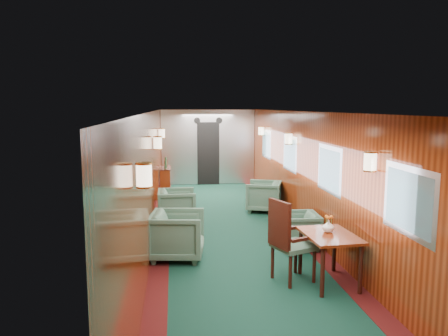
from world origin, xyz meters
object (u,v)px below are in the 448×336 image
armchair_left_far (177,206)px  side_chair (287,238)px  dining_table (329,242)px  armchair_left_near (177,235)px  armchair_right_far (264,196)px  armchair_right_near (298,230)px  credenza (165,182)px

armchair_left_far → side_chair: bearing=-156.8°
side_chair → armchair_left_far: 3.73m
armchair_left_far → dining_table: bearing=-150.1°
dining_table → side_chair: side_chair is taller
armchair_left_near → armchair_right_far: bearing=-26.7°
armchair_left_far → armchair_right_far: armchair_left_far is taller
side_chair → armchair_left_near: side_chair is taller
armchair_left_far → armchair_right_near: size_ratio=1.14×
armchair_left_near → armchair_right_far: 3.70m
credenza → armchair_left_far: size_ratio=1.37×
armchair_right_far → credenza: bearing=-111.0°
armchair_right_near → armchair_left_far: bearing=-130.1°
dining_table → armchair_left_far: bearing=117.3°
armchair_left_near → armchair_right_far: (2.08, 3.06, -0.03)m
armchair_right_near → armchair_left_near: bearing=-79.9°
side_chair → armchair_right_far: (0.54, 4.23, -0.29)m
armchair_left_near → armchair_right_near: (2.13, 0.29, -0.07)m
armchair_left_near → armchair_right_far: armchair_left_near is taller
armchair_right_far → dining_table: bearing=18.7°
armchair_left_far → armchair_right_far: (2.07, 0.84, -0.00)m
dining_table → armchair_right_near: dining_table is taller
dining_table → armchair_left_near: (-2.12, 1.29, -0.21)m
credenza → armchair_left_far: (0.30, -2.77, -0.06)m
credenza → armchair_left_near: bearing=-86.7°
armchair_left_near → armchair_left_far: 2.23m
dining_table → armchair_right_near: (0.01, 1.58, -0.29)m
side_chair → armchair_left_near: 1.95m
credenza → armchair_right_far: (2.37, -1.94, -0.06)m
armchair_right_near → armchair_right_far: bearing=-176.7°
side_chair → armchair_right_far: side_chair is taller
side_chair → credenza: 6.43m
dining_table → side_chair: bearing=164.4°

